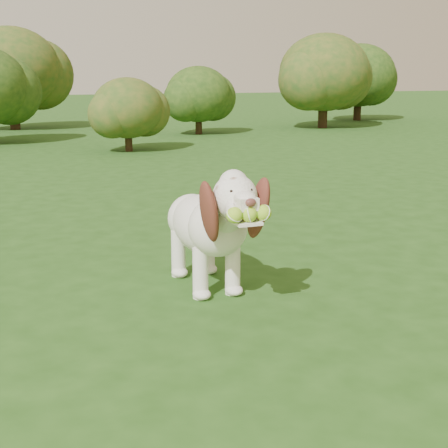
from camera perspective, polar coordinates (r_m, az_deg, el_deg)
name	(u,v)px	position (r m, az deg, el deg)	size (l,w,h in m)	color
ground	(155,286)	(3.80, -6.31, -5.65)	(80.00, 80.00, 0.00)	#1F4513
dog	(209,222)	(3.60, -1.34, 0.16)	(0.41, 1.18, 0.77)	white
shrub_c	(128,108)	(10.58, -8.81, 10.43)	(1.17, 1.17, 1.21)	#382314
shrub_h	(359,75)	(18.37, 12.24, 13.14)	(2.04, 2.04, 2.12)	#382314
shrub_f	(324,73)	(15.47, 9.15, 13.51)	(2.15, 2.15, 2.23)	#382314
shrub_d	(198,94)	(13.62, -2.35, 11.76)	(1.39, 1.39, 1.44)	#382314
shrub_i	(11,69)	(15.63, -18.90, 13.24)	(2.27, 2.27, 2.35)	#382314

